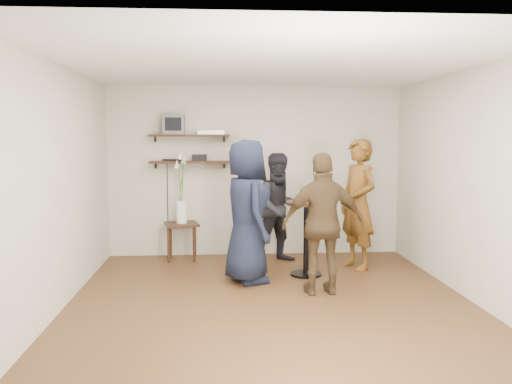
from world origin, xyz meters
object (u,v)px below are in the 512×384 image
at_px(radio, 199,158).
at_px(drinks_table, 306,228).
at_px(crt_monitor, 174,124).
at_px(dvd_deck, 211,132).
at_px(side_table, 182,229).
at_px(person_brown, 323,224).
at_px(person_dark, 280,208).
at_px(person_navy, 246,211).
at_px(person_plaid, 358,204).

xyz_separation_m(radio, drinks_table, (1.44, -1.22, -0.88)).
height_order(crt_monitor, dvd_deck, crt_monitor).
height_order(side_table, person_brown, person_brown).
xyz_separation_m(side_table, person_dark, (1.45, -0.24, 0.34)).
distance_m(crt_monitor, person_brown, 3.03).
xyz_separation_m(drinks_table, person_navy, (-0.80, -0.26, 0.27)).
xyz_separation_m(crt_monitor, drinks_table, (1.81, -1.22, -1.38)).
distance_m(radio, person_brown, 2.64).
bearing_deg(crt_monitor, radio, 0.00).
relative_size(drinks_table, person_navy, 0.55).
bearing_deg(person_navy, crt_monitor, 16.62).
height_order(side_table, person_plaid, person_plaid).
relative_size(side_table, drinks_table, 0.56).
bearing_deg(radio, dvd_deck, 0.00).
bearing_deg(radio, person_brown, -54.03).
bearing_deg(side_table, person_plaid, -16.02).
bearing_deg(radio, person_dark, -19.35).
distance_m(dvd_deck, person_dark, 1.55).
distance_m(side_table, person_plaid, 2.61).
bearing_deg(person_navy, person_dark, -45.11).
xyz_separation_m(person_dark, person_navy, (-0.55, -1.06, 0.10)).
xyz_separation_m(dvd_deck, person_brown, (1.32, -2.06, -1.07)).
distance_m(drinks_table, person_brown, 0.87).
bearing_deg(radio, person_plaid, -21.84).
bearing_deg(person_navy, drinks_table, -90.00).
bearing_deg(person_dark, crt_monitor, 147.65).
bearing_deg(drinks_table, person_dark, 107.40).
distance_m(crt_monitor, drinks_table, 2.58).
bearing_deg(crt_monitor, person_plaid, -18.93).
bearing_deg(radio, side_table, -146.63).
xyz_separation_m(side_table, person_plaid, (2.48, -0.71, 0.44)).
distance_m(side_table, person_navy, 1.64).
bearing_deg(drinks_table, person_plaid, 23.40).
relative_size(radio, side_table, 0.40).
xyz_separation_m(radio, person_navy, (0.63, -1.48, -0.62)).
xyz_separation_m(side_table, person_navy, (0.90, -1.30, 0.44)).
relative_size(person_dark, person_navy, 0.89).
xyz_separation_m(radio, side_table, (-0.27, -0.17, -1.06)).
distance_m(person_plaid, person_navy, 1.69).
distance_m(person_dark, person_navy, 1.20).
xyz_separation_m(person_plaid, person_navy, (-1.58, -0.59, -0.00)).
height_order(dvd_deck, person_dark, dvd_deck).
bearing_deg(drinks_table, person_brown, -85.86).
xyz_separation_m(radio, person_plaid, (2.21, -0.89, -0.61)).
bearing_deg(person_plaid, person_brown, -54.63).
relative_size(dvd_deck, side_table, 0.72).
relative_size(person_plaid, person_dark, 1.13).
distance_m(person_plaid, person_dark, 1.13).
bearing_deg(drinks_table, person_navy, -162.38).
bearing_deg(side_table, person_dark, -9.43).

